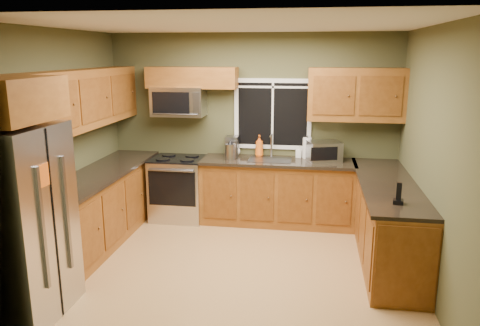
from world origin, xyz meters
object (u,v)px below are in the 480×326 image
(refrigerator, at_px, (18,224))
(soap_bottle_b, at_px, (299,152))
(range, at_px, (179,188))
(microwave, at_px, (179,102))
(soap_bottle_c, at_px, (236,149))
(paper_towel_roll, at_px, (307,148))
(cordless_phone, at_px, (398,197))
(coffee_maker, at_px, (232,147))
(kettle, at_px, (230,151))
(toaster_oven, at_px, (324,151))
(soap_bottle_a, at_px, (259,146))

(refrigerator, distance_m, soap_bottle_b, 3.87)
(range, distance_m, microwave, 1.27)
(microwave, bearing_deg, soap_bottle_c, 6.57)
(soap_bottle_c, bearing_deg, soap_bottle_b, 0.00)
(microwave, bearing_deg, paper_towel_roll, 2.28)
(refrigerator, relative_size, cordless_phone, 8.14)
(refrigerator, height_order, soap_bottle_c, refrigerator)
(range, height_order, coffee_maker, coffee_maker)
(kettle, relative_size, soap_bottle_c, 1.54)
(toaster_oven, height_order, coffee_maker, coffee_maker)
(range, distance_m, soap_bottle_a, 1.35)
(toaster_oven, bearing_deg, soap_bottle_a, 170.00)
(soap_bottle_a, distance_m, cordless_phone, 2.57)
(range, xyz_separation_m, soap_bottle_c, (0.82, 0.23, 0.56))
(range, relative_size, kettle, 3.39)
(toaster_oven, height_order, kettle, kettle)
(paper_towel_roll, bearing_deg, soap_bottle_a, 178.34)
(refrigerator, xyz_separation_m, range, (0.69, 2.77, -0.43))
(soap_bottle_c, bearing_deg, kettle, -95.00)
(range, relative_size, microwave, 1.23)
(cordless_phone, bearing_deg, toaster_oven, 111.35)
(toaster_oven, xyz_separation_m, soap_bottle_c, (-1.28, 0.16, -0.05))
(soap_bottle_a, distance_m, soap_bottle_c, 0.36)
(refrigerator, height_order, cordless_phone, refrigerator)
(refrigerator, relative_size, kettle, 6.51)
(paper_towel_roll, height_order, cordless_phone, paper_towel_roll)
(microwave, distance_m, soap_bottle_c, 1.08)
(range, height_order, paper_towel_roll, paper_towel_roll)
(soap_bottle_a, height_order, cordless_phone, soap_bottle_a)
(refrigerator, height_order, paper_towel_roll, refrigerator)
(microwave, relative_size, coffee_maker, 2.56)
(refrigerator, height_order, kettle, refrigerator)
(refrigerator, distance_m, paper_towel_roll, 3.93)
(refrigerator, relative_size, soap_bottle_c, 10.02)
(toaster_oven, bearing_deg, kettle, -174.21)
(refrigerator, height_order, soap_bottle_b, refrigerator)
(kettle, height_order, soap_bottle_c, kettle)
(range, xyz_separation_m, coffee_maker, (0.78, 0.15, 0.61))
(kettle, bearing_deg, toaster_oven, 5.79)
(kettle, bearing_deg, refrigerator, -118.72)
(microwave, distance_m, soap_bottle_b, 1.89)
(refrigerator, distance_m, cordless_phone, 3.65)
(refrigerator, xyz_separation_m, paper_towel_roll, (2.55, 2.98, 0.19))
(soap_bottle_b, height_order, cordless_phone, cordless_phone)
(toaster_oven, bearing_deg, refrigerator, -134.52)
(soap_bottle_b, bearing_deg, paper_towel_roll, -10.16)
(coffee_maker, xyz_separation_m, soap_bottle_a, (0.39, 0.08, 0.02))
(refrigerator, distance_m, soap_bottle_c, 3.36)
(toaster_oven, distance_m, coffee_maker, 1.32)
(kettle, relative_size, soap_bottle_b, 1.62)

